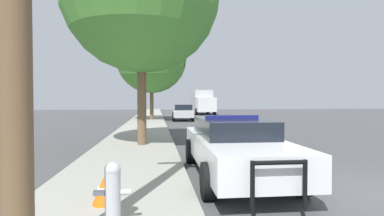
% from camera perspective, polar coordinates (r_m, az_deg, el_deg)
% --- Properties ---
extents(ground_plane, '(110.00, 110.00, 0.00)m').
position_cam_1_polar(ground_plane, '(7.11, 31.87, -13.73)').
color(ground_plane, '#474749').
extents(sidewalk_left, '(3.00, 110.00, 0.13)m').
position_cam_1_polar(sidewalk_left, '(5.68, -15.10, -16.75)').
color(sidewalk_left, '#99968C').
rests_on(sidewalk_left, ground_plane).
extents(police_car, '(2.09, 5.43, 1.47)m').
position_cam_1_polar(police_car, '(7.40, 7.94, -6.96)').
color(police_car, white).
rests_on(police_car, ground_plane).
extents(fire_hydrant, '(0.52, 0.23, 0.85)m').
position_cam_1_polar(fire_hydrant, '(4.44, -14.87, -14.97)').
color(fire_hydrant, '#B7BCC1').
rests_on(fire_hydrant, sidewalk_left).
extents(traffic_light, '(3.61, 0.35, 5.75)m').
position_cam_1_polar(traffic_light, '(26.31, -6.18, 6.48)').
color(traffic_light, '#424247').
rests_on(traffic_light, sidewalk_left).
extents(car_background_midblock, '(2.12, 3.98, 1.45)m').
position_cam_1_polar(car_background_midblock, '(27.19, -1.70, -0.80)').
color(car_background_midblock, '#B7B7BC').
rests_on(car_background_midblock, ground_plane).
extents(box_truck, '(2.82, 6.64, 3.19)m').
position_cam_1_polar(box_truck, '(39.98, 1.87, 1.23)').
color(box_truck, silver).
rests_on(box_truck, ground_plane).
extents(tree_sidewalk_mid, '(6.28, 6.28, 8.64)m').
position_cam_1_polar(tree_sidewalk_mid, '(27.37, -7.71, 9.40)').
color(tree_sidewalk_mid, brown).
rests_on(tree_sidewalk_mid, sidewalk_left).
extents(traffic_cone, '(0.37, 0.37, 0.45)m').
position_cam_1_polar(traffic_cone, '(5.30, -16.48, -14.82)').
color(traffic_cone, orange).
rests_on(traffic_cone, sidewalk_left).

